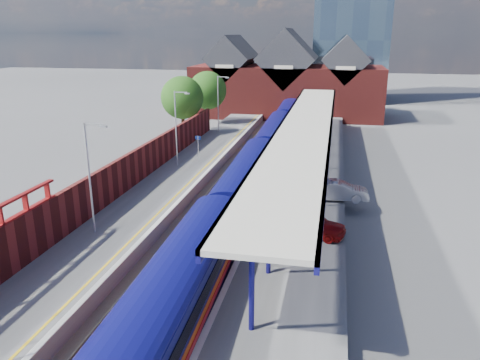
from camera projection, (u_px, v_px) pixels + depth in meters
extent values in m
plane|color=#5B5B5E|center=(258.00, 158.00, 51.02)|extent=(240.00, 240.00, 0.00)
cube|color=#473D33|center=(240.00, 186.00, 41.67)|extent=(6.00, 76.00, 0.06)
cube|color=slate|center=(216.00, 183.00, 42.07)|extent=(0.07, 76.00, 0.14)
cube|color=slate|center=(232.00, 184.00, 41.79)|extent=(0.07, 76.00, 0.14)
cube|color=slate|center=(249.00, 185.00, 41.49)|extent=(0.07, 76.00, 0.14)
cube|color=slate|center=(265.00, 186.00, 41.22)|extent=(0.07, 76.00, 0.14)
cube|color=#565659|center=(181.00, 177.00, 42.58)|extent=(5.00, 76.00, 1.00)
cube|color=#565659|center=(308.00, 185.00, 40.38)|extent=(6.00, 76.00, 1.00)
cube|color=silver|center=(206.00, 173.00, 41.98)|extent=(0.30, 76.00, 0.05)
cube|color=silver|center=(275.00, 177.00, 40.77)|extent=(0.30, 76.00, 0.05)
cube|color=yellow|center=(199.00, 173.00, 42.10)|extent=(0.14, 76.00, 0.01)
cube|color=#0B0C53|center=(180.00, 288.00, 21.29)|extent=(3.18, 16.06, 2.50)
cube|color=#0B0C53|center=(179.00, 264.00, 20.91)|extent=(3.18, 16.06, 0.60)
cube|color=#0B0C53|center=(248.00, 181.00, 36.80)|extent=(3.18, 16.06, 2.50)
cube|color=#0B0C53|center=(248.00, 166.00, 36.42)|extent=(3.18, 16.06, 0.60)
cube|color=#0B0C53|center=(275.00, 137.00, 52.31)|extent=(3.18, 16.06, 2.50)
cube|color=#0B0C53|center=(275.00, 126.00, 51.93)|extent=(3.18, 16.06, 0.60)
cube|color=#0B0C53|center=(290.00, 113.00, 67.82)|extent=(3.18, 16.06, 2.50)
cube|color=#0B0C53|center=(290.00, 105.00, 67.45)|extent=(3.18, 16.06, 0.60)
cube|color=black|center=(249.00, 150.00, 44.69)|extent=(0.04, 60.54, 0.70)
cube|color=#DF540E|center=(249.00, 158.00, 44.93)|extent=(0.03, 55.27, 0.30)
cube|color=red|center=(249.00, 160.00, 45.01)|extent=(0.03, 55.27, 0.30)
cube|color=black|center=(293.00, 118.00, 73.53)|extent=(2.00, 2.40, 0.60)
cylinder|color=navy|center=(252.00, 285.00, 19.23)|extent=(0.24, 0.24, 4.20)
cylinder|color=navy|center=(269.00, 236.00, 23.90)|extent=(0.24, 0.24, 4.20)
cylinder|color=navy|center=(281.00, 203.00, 28.58)|extent=(0.24, 0.24, 4.20)
cylinder|color=navy|center=(289.00, 179.00, 33.25)|extent=(0.24, 0.24, 4.20)
cylinder|color=navy|center=(295.00, 161.00, 37.92)|extent=(0.24, 0.24, 4.20)
cylinder|color=navy|center=(300.00, 147.00, 42.59)|extent=(0.24, 0.24, 4.20)
cylinder|color=navy|center=(304.00, 136.00, 47.26)|extent=(0.24, 0.24, 4.20)
cylinder|color=navy|center=(308.00, 126.00, 51.94)|extent=(0.24, 0.24, 4.20)
cylinder|color=navy|center=(310.00, 119.00, 56.61)|extent=(0.24, 0.24, 4.20)
cylinder|color=navy|center=(313.00, 112.00, 61.28)|extent=(0.24, 0.24, 4.20)
cube|color=beige|center=(306.00, 125.00, 40.89)|extent=(4.50, 52.00, 0.25)
cube|color=navy|center=(282.00, 126.00, 41.34)|extent=(0.20, 52.00, 0.55)
cube|color=navy|center=(331.00, 127.00, 40.52)|extent=(0.20, 52.00, 0.55)
cylinder|color=#A5A8AA|center=(90.00, 179.00, 28.49)|extent=(0.12, 0.12, 7.00)
cube|color=#A5A8AA|center=(93.00, 124.00, 27.36)|extent=(1.20, 0.08, 0.08)
cube|color=#A5A8AA|center=(103.00, 127.00, 27.27)|extent=(0.45, 0.18, 0.12)
cylinder|color=#A5A8AA|center=(176.00, 129.00, 43.44)|extent=(0.12, 0.12, 7.00)
cube|color=#A5A8AA|center=(181.00, 92.00, 42.31)|extent=(1.20, 0.08, 0.08)
cube|color=#A5A8AA|center=(187.00, 93.00, 42.22)|extent=(0.45, 0.18, 0.12)
cylinder|color=#A5A8AA|center=(218.00, 104.00, 58.39)|extent=(0.12, 0.12, 7.00)
cube|color=#A5A8AA|center=(222.00, 77.00, 57.26)|extent=(1.20, 0.08, 0.08)
cube|color=#A5A8AA|center=(227.00, 78.00, 57.17)|extent=(0.45, 0.18, 0.12)
cylinder|color=#A5A8AA|center=(198.00, 148.00, 45.70)|extent=(0.08, 0.08, 2.50)
cube|color=#0C194C|center=(198.00, 138.00, 45.38)|extent=(0.55, 0.06, 0.35)
cube|color=maroon|center=(124.00, 174.00, 36.91)|extent=(0.35, 50.00, 2.80)
cube|color=maroon|center=(0.00, 216.00, 23.25)|extent=(0.30, 0.12, 1.00)
cube|color=maroon|center=(25.00, 203.00, 25.12)|extent=(0.30, 0.12, 1.00)
cube|color=maroon|center=(47.00, 191.00, 26.99)|extent=(0.30, 0.12, 1.00)
cube|color=maroon|center=(287.00, 91.00, 75.98)|extent=(30.00, 12.00, 8.00)
cube|color=#232328|center=(233.00, 58.00, 76.15)|extent=(7.13, 12.00, 7.13)
cube|color=#232328|center=(288.00, 58.00, 74.42)|extent=(9.16, 12.00, 9.16)
cube|color=#232328|center=(346.00, 59.00, 72.70)|extent=(7.13, 12.00, 7.13)
cube|color=beige|center=(224.00, 66.00, 70.80)|extent=(2.80, 0.15, 0.50)
cube|color=beige|center=(283.00, 67.00, 69.07)|extent=(2.80, 0.15, 0.50)
cube|color=beige|center=(346.00, 68.00, 67.34)|extent=(2.80, 0.15, 0.50)
cylinder|color=#382314|center=(183.00, 126.00, 58.04)|extent=(0.44, 0.44, 4.00)
sphere|color=#154512|center=(182.00, 98.00, 56.99)|extent=(5.20, 5.20, 5.20)
sphere|color=#154512|center=(187.00, 104.00, 56.58)|extent=(3.20, 3.20, 3.20)
cylinder|color=#382314|center=(208.00, 116.00, 65.33)|extent=(0.44, 0.44, 4.00)
sphere|color=#154512|center=(208.00, 90.00, 64.28)|extent=(5.20, 5.20, 5.20)
sphere|color=#154512|center=(212.00, 96.00, 63.87)|extent=(3.20, 3.20, 3.20)
imported|color=#9A0D0C|center=(310.00, 223.00, 28.98)|extent=(4.75, 2.92, 1.51)
imported|color=#B8B7BD|center=(338.00, 191.00, 35.02)|extent=(4.58, 1.90, 1.47)
imported|color=black|center=(313.00, 184.00, 36.58)|extent=(5.23, 3.80, 1.41)
imported|color=navy|center=(324.00, 187.00, 36.03)|extent=(5.05, 2.81, 1.33)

